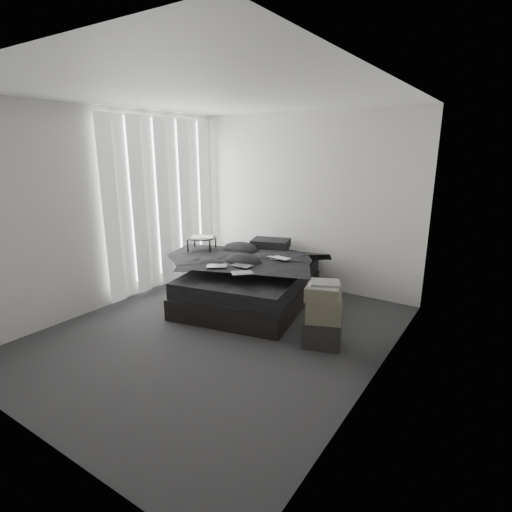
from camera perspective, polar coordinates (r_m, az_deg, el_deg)
The scene contains 25 objects.
floor at distance 4.76m, azimuth -5.41°, elevation -10.88°, with size 3.60×4.20×0.01m, color #2D2D2F.
ceiling at distance 4.31m, azimuth -6.33°, elevation 21.94°, with size 3.60×4.20×0.01m, color white.
wall_back at distance 6.10m, azimuth 6.80°, elevation 7.68°, with size 3.60×0.01×2.60m, color silver.
wall_front at distance 3.07m, azimuth -31.34°, elevation -1.96°, with size 3.60×0.01×2.60m, color silver.
wall_left at distance 5.65m, azimuth -20.24°, elevation 6.25°, with size 0.01×4.20×2.60m, color silver.
wall_right at distance 3.52m, azimuth 17.55°, elevation 1.55°, with size 0.01×4.20×2.60m, color silver.
window_left at distance 6.20m, azimuth -13.48°, elevation 7.96°, with size 0.02×2.00×2.30m, color white.
curtain_left at distance 6.17m, azimuth -13.11°, elevation 7.29°, with size 0.06×2.12×2.48m, color white.
bed at distance 5.59m, azimuth -0.79°, elevation -5.25°, with size 1.50×1.98×0.27m, color black.
mattress at distance 5.51m, azimuth -0.80°, elevation -2.91°, with size 1.44×1.92×0.21m, color black.
duvet at distance 5.40m, azimuth -1.01°, elevation -0.83°, with size 1.46×1.69×0.23m, color black.
pillow_lower at distance 6.17m, azimuth 1.55°, elevation 0.73°, with size 0.60×0.40×0.13m, color black.
pillow_upper at distance 6.09m, azimuth 2.09°, elevation 1.81°, with size 0.56×0.38×0.12m, color black.
laptop at distance 5.33m, azimuth 3.00°, elevation 0.35°, with size 0.32×0.20×0.02m, color silver.
comic_a at distance 5.05m, azimuth -5.65°, elevation -0.64°, with size 0.25×0.16×0.01m, color black.
comic_b at distance 5.06m, azimuth -2.00°, elevation -0.50°, with size 0.25×0.16×0.01m, color black.
comic_c at distance 4.75m, azimuth -2.04°, elevation -1.46°, with size 0.25×0.16×0.01m, color black.
side_stand at distance 6.06m, azimuth -7.63°, elevation -1.09°, with size 0.44×0.44×0.80m, color black.
papers at distance 5.94m, azimuth -7.69°, elevation 2.68°, with size 0.31×0.23×0.02m, color white.
floor_books at distance 5.84m, azimuth -10.53°, elevation -5.27°, with size 0.14×0.20×0.14m, color black.
box_lower at distance 4.47m, azimuth 9.42°, elevation -10.76°, with size 0.40×0.31×0.30m, color black.
box_mid at distance 4.35m, azimuth 9.67°, elevation -7.72°, with size 0.37×0.30×0.23m, color #534F42.
box_upper at distance 4.29m, azimuth 9.56°, elevation -5.30°, with size 0.36×0.29×0.16m, color #534F42.
art_book_white at distance 4.26m, azimuth 9.74°, elevation -4.13°, with size 0.30×0.24×0.03m, color silver.
art_book_snake at distance 4.24m, azimuth 9.86°, elevation -3.80°, with size 0.30×0.24×0.03m, color silver.
Camera 1 is at (2.71, -3.31, 2.09)m, focal length 28.00 mm.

